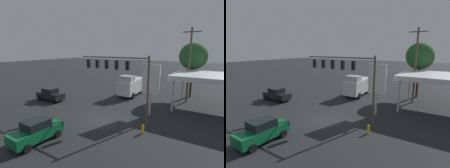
% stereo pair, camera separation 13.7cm
% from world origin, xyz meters
% --- Properties ---
extents(ground_plane, '(200.00, 200.00, 0.00)m').
position_xyz_m(ground_plane, '(0.00, 0.00, 0.00)').
color(ground_plane, black).
extents(traffic_signal_assembly, '(8.66, 0.43, 7.14)m').
position_xyz_m(traffic_signal_assembly, '(-1.00, -1.54, 5.52)').
color(traffic_signal_assembly, brown).
rests_on(traffic_signal_assembly, ground).
extents(utility_pole, '(2.40, 0.26, 10.69)m').
position_xyz_m(utility_pole, '(-6.80, -11.84, 5.63)').
color(utility_pole, brown).
rests_on(utility_pole, ground).
extents(gas_station_canopy, '(9.40, 7.63, 4.64)m').
position_xyz_m(gas_station_canopy, '(-10.10, -9.76, 4.29)').
color(gas_station_canopy, silver).
rests_on(gas_station_canopy, ground).
extents(price_sign, '(2.08, 0.27, 6.10)m').
position_xyz_m(price_sign, '(-4.02, -4.05, 4.15)').
color(price_sign, '#B7B7BC').
rests_on(price_sign, ground).
extents(sedan_far, '(4.43, 2.13, 1.93)m').
position_xyz_m(sedan_far, '(10.94, -1.69, 0.95)').
color(sedan_far, black).
rests_on(sedan_far, ground).
extents(sedan_waiting, '(2.15, 4.45, 1.93)m').
position_xyz_m(sedan_waiting, '(1.96, 6.92, 0.95)').
color(sedan_waiting, '#0C592D').
rests_on(sedan_waiting, ground).
extents(delivery_truck, '(2.76, 6.88, 3.58)m').
position_xyz_m(delivery_truck, '(1.88, -11.26, 1.69)').
color(delivery_truck, silver).
rests_on(delivery_truck, ground).
extents(street_tree, '(4.23, 4.23, 8.77)m').
position_xyz_m(street_tree, '(-6.80, -15.24, 6.62)').
color(street_tree, '#4C331E').
rests_on(street_tree, ground).
extents(fire_hydrant, '(0.24, 0.24, 0.88)m').
position_xyz_m(fire_hydrant, '(-5.16, 0.80, 0.44)').
color(fire_hydrant, gold).
rests_on(fire_hydrant, ground).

